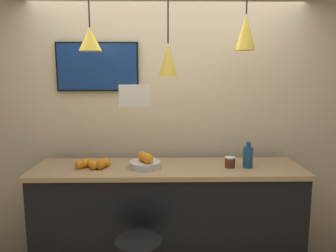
{
  "coord_description": "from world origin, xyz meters",
  "views": [
    {
      "loc": [
        -0.05,
        -2.03,
        1.86
      ],
      "look_at": [
        0.0,
        0.67,
        1.43
      ],
      "focal_mm": 35.0,
      "sensor_mm": 36.0,
      "label": 1
    }
  ],
  "objects_px": {
    "fruit_bowl": "(145,162)",
    "spread_jar": "(230,162)",
    "mounted_tv": "(97,67)",
    "juice_bottle": "(248,157)"
  },
  "relations": [
    {
      "from": "juice_bottle",
      "to": "spread_jar",
      "type": "distance_m",
      "value": 0.16
    },
    {
      "from": "juice_bottle",
      "to": "mounted_tv",
      "type": "bearing_deg",
      "value": 163.64
    },
    {
      "from": "fruit_bowl",
      "to": "juice_bottle",
      "type": "relative_size",
      "value": 1.21
    },
    {
      "from": "spread_jar",
      "to": "mounted_tv",
      "type": "xyz_separation_m",
      "value": [
        -1.16,
        0.39,
        0.8
      ]
    },
    {
      "from": "juice_bottle",
      "to": "fruit_bowl",
      "type": "bearing_deg",
      "value": -179.63
    },
    {
      "from": "juice_bottle",
      "to": "mounted_tv",
      "type": "xyz_separation_m",
      "value": [
        -1.31,
        0.39,
        0.75
      ]
    },
    {
      "from": "fruit_bowl",
      "to": "spread_jar",
      "type": "relative_size",
      "value": 2.95
    },
    {
      "from": "juice_bottle",
      "to": "spread_jar",
      "type": "height_order",
      "value": "juice_bottle"
    },
    {
      "from": "fruit_bowl",
      "to": "spread_jar",
      "type": "height_order",
      "value": "fruit_bowl"
    },
    {
      "from": "fruit_bowl",
      "to": "juice_bottle",
      "type": "bearing_deg",
      "value": 0.37
    }
  ]
}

